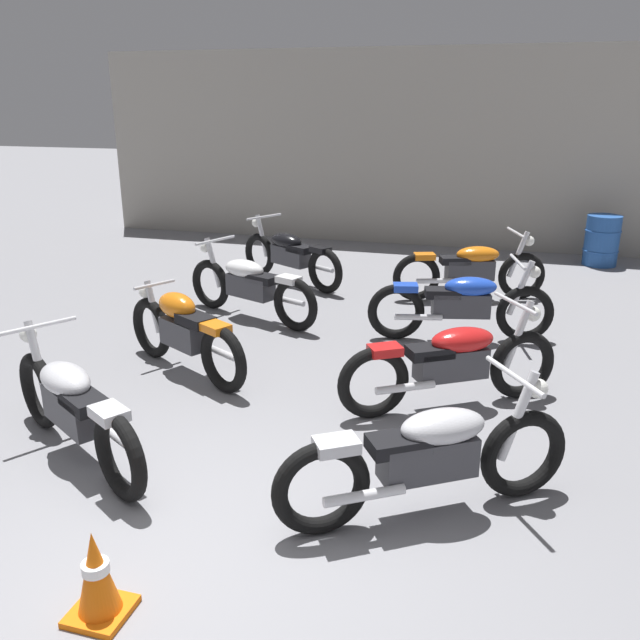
{
  "coord_description": "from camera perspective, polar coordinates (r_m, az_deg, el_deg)",
  "views": [
    {
      "loc": [
        1.82,
        -2.99,
        2.74
      ],
      "look_at": [
        0.0,
        3.25,
        0.55
      ],
      "focal_mm": 37.37,
      "sensor_mm": 36.0,
      "label": 1
    }
  ],
  "objects": [
    {
      "name": "traffic_cone",
      "position": [
        4.08,
        -18.59,
        -20.07
      ],
      "size": [
        0.32,
        0.32,
        0.54
      ],
      "color": "orange",
      "rests_on": "ground"
    },
    {
      "name": "ground_plane",
      "position": [
        4.45,
        -12.56,
        -19.96
      ],
      "size": [
        60.0,
        60.0,
        0.0
      ],
      "primitive_type": "plane",
      "color": "gray"
    },
    {
      "name": "motorcycle_right_row_2",
      "position": [
        7.93,
        12.07,
        1.41
      ],
      "size": [
        2.14,
        0.82,
        0.97
      ],
      "color": "black",
      "rests_on": "ground"
    },
    {
      "name": "motorcycle_left_row_2",
      "position": [
        8.57,
        -6.04,
        3.01
      ],
      "size": [
        2.05,
        1.01,
        0.97
      ],
      "color": "black",
      "rests_on": "ground"
    },
    {
      "name": "motorcycle_right_row_1",
      "position": [
        6.18,
        11.28,
        -3.51
      ],
      "size": [
        1.89,
        1.26,
        0.97
      ],
      "color": "black",
      "rests_on": "ground"
    },
    {
      "name": "motorcycle_left_row_3",
      "position": [
        10.21,
        -2.58,
        5.63
      ],
      "size": [
        1.94,
        1.19,
        0.97
      ],
      "color": "black",
      "rests_on": "ground"
    },
    {
      "name": "oil_drum",
      "position": [
        12.31,
        22.99,
        6.3
      ],
      "size": [
        0.59,
        0.59,
        0.85
      ],
      "color": "#23519E",
      "rests_on": "ground"
    },
    {
      "name": "motorcycle_left_row_1",
      "position": [
        6.96,
        -11.59,
        -0.93
      ],
      "size": [
        1.78,
        1.05,
        0.88
      ],
      "color": "black",
      "rests_on": "ground"
    },
    {
      "name": "back_wall",
      "position": [
        13.01,
        8.41,
        14.28
      ],
      "size": [
        12.75,
        0.24,
        3.6
      ],
      "primitive_type": "cube",
      "color": "#9E998E",
      "rests_on": "ground"
    },
    {
      "name": "motorcycle_right_row_3",
      "position": [
        9.58,
        12.79,
        4.32
      ],
      "size": [
        2.08,
        0.94,
        0.97
      ],
      "color": "black",
      "rests_on": "ground"
    },
    {
      "name": "motorcycle_right_row_0",
      "position": [
        4.63,
        9.38,
        -11.33
      ],
      "size": [
        1.88,
        1.28,
        0.97
      ],
      "color": "black",
      "rests_on": "ground"
    },
    {
      "name": "motorcycle_left_row_0",
      "position": [
        5.57,
        -20.39,
        -6.92
      ],
      "size": [
        1.91,
        1.22,
        0.97
      ],
      "color": "black",
      "rests_on": "ground"
    }
  ]
}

